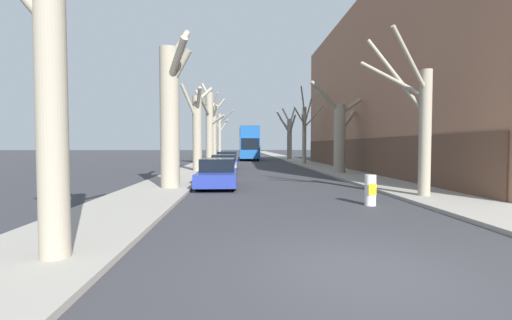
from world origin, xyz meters
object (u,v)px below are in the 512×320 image
Objects in this scene: street_tree_left_3 at (209,125)px; parked_car_3 at (229,158)px; street_tree_left_5 at (219,134)px; parked_car_1 at (224,165)px; street_tree_left_2 at (197,130)px; street_tree_left_0 at (48,60)px; street_tree_right_1 at (339,133)px; street_tree_right_0 at (420,122)px; parked_car_0 at (218,173)px; traffic_bollard at (370,190)px; street_tree_right_2 at (305,131)px; street_tree_right_3 at (289,135)px; parked_car_2 at (227,161)px; street_tree_left_1 at (171,113)px; double_decker_bus at (249,142)px.

parked_car_3 is (2.01, 0.08, -3.48)m from street_tree_left_3.
street_tree_left_5 reaches higher than parked_car_1.
street_tree_left_3 reaches higher than street_tree_left_2.
street_tree_right_1 is at bearing 60.48° from street_tree_left_0.
street_tree_right_1 is at bearing -71.83° from street_tree_left_5.
parked_car_0 is (-7.83, 4.12, -2.22)m from street_tree_right_0.
street_tree_left_2 reaches higher than traffic_bollard.
street_tree_right_1 is at bearing 88.44° from street_tree_right_0.
street_tree_right_3 is (0.15, 11.94, -0.10)m from street_tree_right_2.
parked_car_0 is 1.02× the size of parked_car_1.
street_tree_left_5 is at bearing 99.63° from traffic_bollard.
street_tree_right_0 reaches higher than traffic_bollard.
parked_car_0 is (-7.89, -18.65, -2.90)m from street_tree_right_2.
parked_car_2 is at bearing 90.00° from parked_car_1.
street_tree_right_1 is at bearing -55.42° from parked_car_3.
street_tree_right_2 reaches higher than parked_car_3.
street_tree_left_1 is at bearing -107.55° from street_tree_right_3.
street_tree_left_5 is 1.66× the size of parked_car_0.
parked_car_0 is (2.11, 10.82, -2.76)m from street_tree_left_0.
street_tree_right_2 is at bearing -66.95° from double_decker_bus.
street_tree_right_1 is at bearing -35.00° from parked_car_2.
street_tree_right_2 is 10.13m from parked_car_2.
street_tree_left_2 is 28.91m from street_tree_left_5.
street_tree_right_3 reaches higher than traffic_bollard.
traffic_bollard is (7.42, -24.54, -3.65)m from street_tree_left_3.
street_tree_right_2 reaches higher than street_tree_right_0.
parked_car_3 is (-8.04, -11.50, -2.77)m from street_tree_right_3.
street_tree_left_3 reaches higher than street_tree_left_1.
street_tree_right_3 reaches higher than parked_car_0.
street_tree_right_2 reaches higher than street_tree_right_1.
street_tree_left_2 is 0.75× the size of street_tree_left_3.
traffic_bollard is at bearing -63.17° from street_tree_left_2.
street_tree_right_3 is 14.30m from parked_car_3.
double_decker_bus is 37.09m from traffic_bollard.
traffic_bollard is (2.95, -36.92, -2.04)m from double_decker_bus.
double_decker_bus is at bearing 70.12° from street_tree_left_3.
street_tree_right_3 is (-0.10, 23.31, 0.54)m from street_tree_right_1.
street_tree_right_1 is 11.15m from parked_car_0.
parked_car_0 is at bearing 134.41° from traffic_bollard.
street_tree_left_1 is 20.21m from street_tree_left_3.
parked_car_1 is at bearing 76.09° from street_tree_left_1.
street_tree_right_0 is at bearing -90.35° from street_tree_right_3.
street_tree_left_0 reaches higher than street_tree_right_1.
parked_car_2 is at bearing 106.30° from traffic_bollard.
street_tree_left_2 is at bearing -115.45° from street_tree_right_3.
street_tree_left_1 is 1.64× the size of parked_car_0.
parked_car_0 is (2.01, -19.02, -3.51)m from street_tree_left_3.
street_tree_right_2 is 7.67× the size of traffic_bollard.
parked_car_1 reaches higher than traffic_bollard.
street_tree_right_1 is (10.25, 18.10, -0.49)m from street_tree_left_0.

